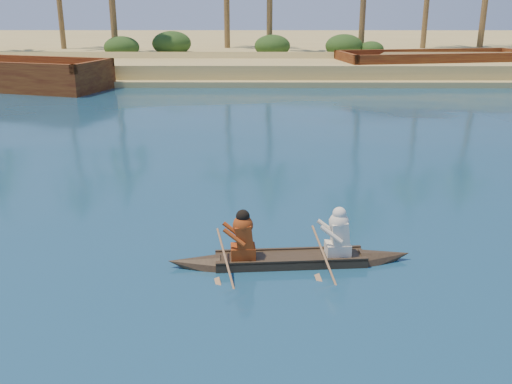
# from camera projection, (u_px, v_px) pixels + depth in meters

# --- Properties ---
(sandy_embankment) EXTENTS (150.00, 51.00, 1.50)m
(sandy_embankment) POSITION_uv_depth(u_px,v_px,m) (191.00, 49.00, 60.23)
(sandy_embankment) COLOR tan
(sandy_embankment) RESTS_ON ground
(shrub_cluster) EXTENTS (100.00, 6.00, 2.40)m
(shrub_cluster) POSITION_uv_depth(u_px,v_px,m) (168.00, 56.00, 45.42)
(shrub_cluster) COLOR #1C3814
(shrub_cluster) RESTS_ON ground
(canoe) EXTENTS (5.21, 1.12, 1.42)m
(canoe) POSITION_uv_depth(u_px,v_px,m) (291.00, 252.00, 11.99)
(canoe) COLOR #382C1E
(canoe) RESTS_ON ground
(barge_mid) EXTENTS (13.93, 8.04, 2.20)m
(barge_mid) POSITION_uv_depth(u_px,v_px,m) (7.00, 76.00, 36.61)
(barge_mid) COLOR brown
(barge_mid) RESTS_ON ground
(barge_right) EXTENTS (14.21, 6.92, 2.27)m
(barge_right) POSITION_uv_depth(u_px,v_px,m) (434.00, 67.00, 41.15)
(barge_right) COLOR brown
(barge_right) RESTS_ON ground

